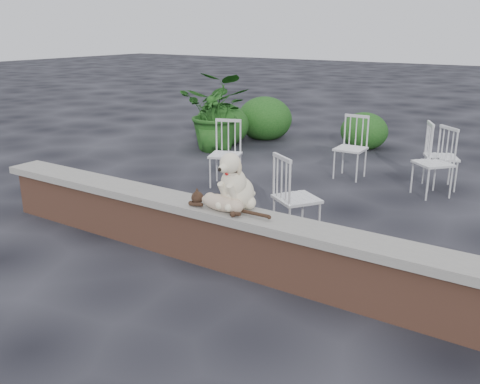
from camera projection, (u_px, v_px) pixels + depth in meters
The scene contains 13 objects.
ground at pixel (227, 266), 5.06m from camera, with size 60.00×60.00×0.00m, color black.
brick_wall at pixel (227, 242), 4.98m from camera, with size 6.00×0.30×0.50m, color brown.
capstone at pixel (227, 213), 4.89m from camera, with size 6.20×0.40×0.08m, color slate.
dog at pixel (238, 179), 4.84m from camera, with size 0.37×0.49×0.56m, color beige, non-canonical shape.
cat at pixel (222, 202), 4.82m from camera, with size 1.02×0.25×0.17m, color tan, non-canonical shape.
chair_c at pixel (297, 197), 5.58m from camera, with size 0.56×0.56×0.94m, color silver, non-canonical shape.
chair_b at pixel (351, 148), 7.85m from camera, with size 0.56×0.56×0.94m, color silver, non-canonical shape.
chair_a at pixel (225, 154), 7.48m from camera, with size 0.56×0.56×0.94m, color silver, non-canonical shape.
chair_d at pixel (433, 162), 7.02m from camera, with size 0.56×0.56×0.94m, color silver, non-canonical shape.
chair_e at pixel (441, 156), 7.36m from camera, with size 0.56×0.56×0.94m, color silver, non-canonical shape.
potted_plant_a at pixel (218, 111), 9.62m from camera, with size 1.30×1.13×1.44m, color #154213.
potted_plant_b at pixel (213, 122), 9.55m from camera, with size 0.61×0.61×1.10m, color #154213.
shrubbery at pixel (269, 123), 10.33m from camera, with size 3.41×2.14×0.90m.
Camera 1 is at (2.64, -3.77, 2.21)m, focal length 39.11 mm.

